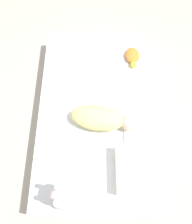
{
  "coord_description": "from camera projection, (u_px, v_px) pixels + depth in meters",
  "views": [
    {
      "loc": [
        0.72,
        0.01,
        1.8
      ],
      "look_at": [
        0.06,
        0.01,
        0.27
      ],
      "focal_mm": 35.0,
      "sensor_mm": 36.0,
      "label": 1
    }
  ],
  "objects": [
    {
      "name": "turtle_plush",
      "position": [
        133.0,
        56.0,
        1.91
      ],
      "size": [
        0.21,
        0.12,
        0.06
      ],
      "color": "orange",
      "rests_on": "bed_mattress"
    },
    {
      "name": "swaddled_baby",
      "position": [
        101.0,
        118.0,
        1.63
      ],
      "size": [
        0.26,
        0.51,
        0.14
      ],
      "rotation": [
        0.0,
        0.0,
        1.41
      ],
      "color": "#EFDB7F",
      "rests_on": "bed_mattress"
    },
    {
      "name": "ground_plane",
      "position": [
        95.0,
        118.0,
        1.94
      ],
      "size": [
        12.0,
        12.0,
        0.0
      ],
      "primitive_type": "plane",
      "color": "#B2A893"
    },
    {
      "name": "pillow",
      "position": [
        142.0,
        170.0,
        1.49
      ],
      "size": [
        0.32,
        0.36,
        0.11
      ],
      "color": "white",
      "rests_on": "bed_mattress"
    },
    {
      "name": "bed_mattress",
      "position": [
        95.0,
        113.0,
        1.84
      ],
      "size": [
        1.58,
        0.89,
        0.22
      ],
      "color": "white",
      "rests_on": "ground_plane"
    },
    {
      "name": "bunny_plush",
      "position": [
        63.0,
        197.0,
        1.35
      ],
      "size": [
        0.16,
        0.16,
        0.37
      ],
      "color": "silver",
      "rests_on": "bed_mattress"
    },
    {
      "name": "burp_cloth",
      "position": [
        135.0,
        132.0,
        1.65
      ],
      "size": [
        0.23,
        0.17,
        0.02
      ],
      "color": "white",
      "rests_on": "bed_mattress"
    }
  ]
}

